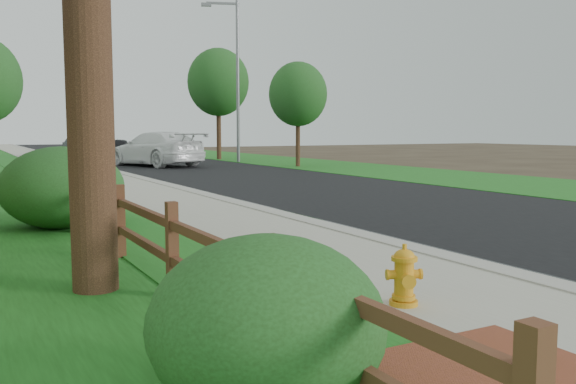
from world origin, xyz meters
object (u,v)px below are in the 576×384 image
fire_hydrant (404,277)px  streetlight (235,72)px  dark_car_mid (118,149)px  ranch_fence (103,208)px  white_suv (156,149)px

fire_hydrant → streetlight: (10.24, 27.53, 4.80)m
dark_car_mid → streetlight: streetlight is taller
dark_car_mid → streetlight: size_ratio=0.45×
ranch_fence → streetlight: bearing=61.4°
white_suv → fire_hydrant: bearing=60.6°
fire_hydrant → streetlight: bearing=69.6°
fire_hydrant → dark_car_mid: (4.63, 32.29, 0.33)m
white_suv → streetlight: 6.76m
white_suv → dark_car_mid: bearing=-103.1°
fire_hydrant → streetlight: streetlight is taller
ranch_fence → white_suv: (7.07, 20.96, 0.29)m
fire_hydrant → dark_car_mid: size_ratio=0.15×
white_suv → streetlight: (5.07, 1.30, 4.28)m
white_suv → streetlight: bearing=176.1°
ranch_fence → streetlight: (12.14, 22.25, 4.57)m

